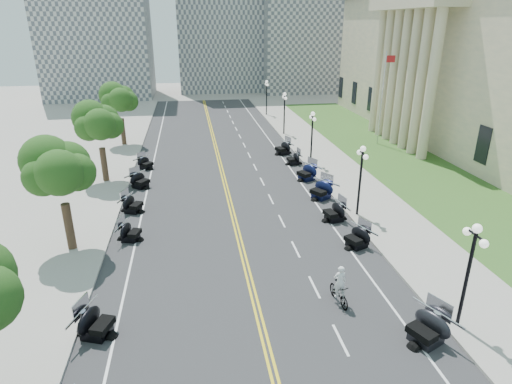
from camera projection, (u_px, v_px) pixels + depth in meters
name	position (u px, v px, depth m)	size (l,w,h in m)	color
ground	(243.00, 253.00, 25.19)	(160.00, 160.00, 0.00)	gray
road	(227.00, 192.00, 34.38)	(16.00, 90.00, 0.01)	#333335
centerline_yellow_a	(226.00, 192.00, 34.36)	(0.12, 90.00, 0.00)	yellow
centerline_yellow_b	(229.00, 192.00, 34.40)	(0.12, 90.00, 0.00)	yellow
edge_line_north	(304.00, 188.00, 35.30)	(0.12, 90.00, 0.00)	white
edge_line_south	(146.00, 197.00, 33.46)	(0.12, 90.00, 0.00)	white
lane_dash_4	(340.00, 340.00, 18.29)	(0.12, 2.00, 0.00)	white
lane_dash_5	(314.00, 287.00, 21.97)	(0.12, 2.00, 0.00)	white
lane_dash_6	(296.00, 249.00, 25.65)	(0.12, 2.00, 0.00)	white
lane_dash_7	(282.00, 221.00, 29.32)	(0.12, 2.00, 0.00)	white
lane_dash_8	(271.00, 199.00, 33.00)	(0.12, 2.00, 0.00)	white
lane_dash_9	(262.00, 181.00, 36.68)	(0.12, 2.00, 0.00)	white
lane_dash_10	(255.00, 167.00, 40.35)	(0.12, 2.00, 0.00)	white
lane_dash_11	(249.00, 155.00, 44.03)	(0.12, 2.00, 0.00)	white
lane_dash_12	(244.00, 145.00, 47.71)	(0.12, 2.00, 0.00)	white
lane_dash_13	(240.00, 136.00, 51.39)	(0.12, 2.00, 0.00)	white
lane_dash_14	(236.00, 129.00, 55.06)	(0.12, 2.00, 0.00)	white
lane_dash_15	(233.00, 122.00, 58.74)	(0.12, 2.00, 0.00)	white
lane_dash_16	(230.00, 117.00, 62.42)	(0.12, 2.00, 0.00)	white
lane_dash_17	(228.00, 111.00, 66.09)	(0.12, 2.00, 0.00)	white
lane_dash_18	(225.00, 107.00, 69.77)	(0.12, 2.00, 0.00)	white
lane_dash_19	(223.00, 103.00, 73.45)	(0.12, 2.00, 0.00)	white
sidewalk_north	(352.00, 184.00, 35.87)	(5.00, 90.00, 0.15)	#9E9991
sidewalk_south	(91.00, 199.00, 32.85)	(5.00, 90.00, 0.15)	#9E9991
lawn	(388.00, 154.00, 44.24)	(9.00, 60.00, 0.10)	#356023
civic_building	(506.00, 60.00, 46.75)	(26.00, 51.00, 17.80)	#BCAD8E
distant_block_a	(96.00, 22.00, 74.84)	(18.00, 14.00, 26.00)	gray
distant_block_b	(218.00, 11.00, 82.78)	(16.00, 12.00, 30.00)	gray
distant_block_c	(311.00, 33.00, 84.08)	(20.00, 14.00, 22.00)	gray
street_lamp_1	(467.00, 277.00, 18.12)	(0.50, 1.20, 4.90)	black
street_lamp_2	(360.00, 181.00, 29.15)	(0.50, 1.20, 4.90)	black
street_lamp_3	(312.00, 138.00, 40.18)	(0.50, 1.20, 4.90)	black
street_lamp_4	(284.00, 114.00, 51.21)	(0.50, 1.20, 4.90)	black
street_lamp_5	(267.00, 98.00, 62.25)	(0.50, 1.20, 4.90)	black
flagpole	(382.00, 100.00, 46.17)	(1.10, 0.20, 10.00)	silver
tree_2	(60.00, 175.00, 23.85)	(4.80, 4.80, 9.20)	#235619
tree_3	(99.00, 127.00, 34.88)	(4.80, 4.80, 9.20)	#235619
tree_4	(120.00, 102.00, 45.91)	(4.80, 4.80, 9.20)	#235619
motorcycle_n_3	(427.00, 327.00, 17.94)	(2.18, 2.18, 1.52)	black
motorcycle_n_5	(357.00, 237.00, 25.71)	(1.95, 1.95, 1.36)	black
motorcycle_n_6	(334.00, 211.00, 29.18)	(2.00, 2.00, 1.40)	black
motorcycle_n_7	(321.00, 189.00, 32.88)	(2.19, 2.19, 1.53)	black
motorcycle_n_8	(307.00, 172.00, 36.84)	(2.15, 2.15, 1.50)	black
motorcycle_n_9	(294.00, 158.00, 40.95)	(1.82, 1.82, 1.27)	black
motorcycle_n_10	(283.00, 147.00, 44.13)	(2.07, 2.07, 1.45)	black
motorcycle_s_4	(95.00, 322.00, 18.32)	(2.04, 2.04, 1.43)	black
motorcycle_s_6	(130.00, 231.00, 26.52)	(1.82, 1.82, 1.27)	black
motorcycle_s_7	(132.00, 203.00, 30.51)	(1.92, 1.92, 1.35)	black
motorcycle_s_8	(140.00, 180.00, 35.09)	(1.98, 1.98, 1.38)	black
motorcycle_s_9	(145.00, 162.00, 39.68)	(1.79, 1.79, 1.26)	black
bicycle	(339.00, 293.00, 20.54)	(0.52, 1.83, 1.10)	#A51414
cyclist_rider	(341.00, 268.00, 20.03)	(0.62, 0.41, 1.70)	silver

